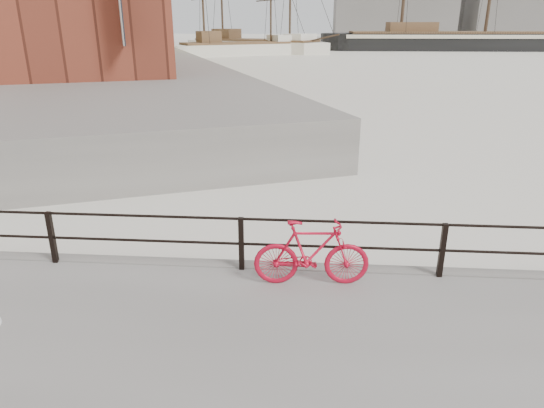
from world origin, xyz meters
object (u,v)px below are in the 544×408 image
(schooner_left, at_px, (239,55))
(workboat_far, at_px, (83,66))
(schooner_mid, at_px, (255,52))
(bicycle, at_px, (312,253))
(barque_black, at_px, (482,50))

(schooner_left, relative_size, workboat_far, 1.98)
(schooner_mid, distance_m, workboat_far, 32.12)
(bicycle, bearing_deg, workboat_far, 114.71)
(bicycle, xyz_separation_m, schooner_mid, (-9.13, 74.01, -0.93))
(schooner_mid, relative_size, schooner_left, 1.28)
(barque_black, height_order, workboat_far, barque_black)
(bicycle, relative_size, workboat_far, 0.17)
(schooner_mid, bearing_deg, barque_black, 41.77)
(bicycle, xyz_separation_m, schooner_left, (-10.54, 65.65, -0.93))
(barque_black, xyz_separation_m, schooner_mid, (-38.35, -8.21, 0.00))
(schooner_mid, distance_m, schooner_left, 8.47)
(barque_black, distance_m, workboat_far, 65.22)
(workboat_far, bearing_deg, bicycle, -102.25)
(schooner_left, bearing_deg, bicycle, -110.91)
(bicycle, bearing_deg, schooner_mid, 93.18)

